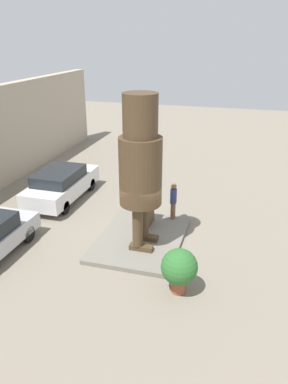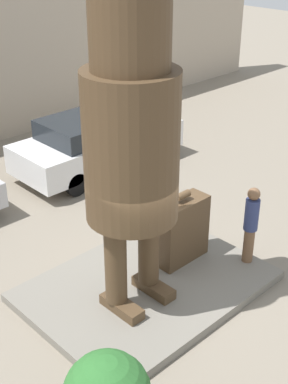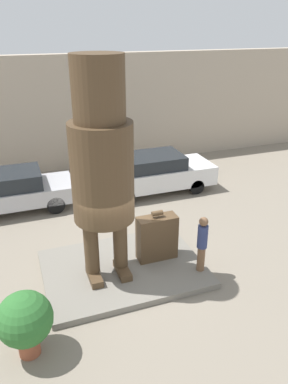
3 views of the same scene
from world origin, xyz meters
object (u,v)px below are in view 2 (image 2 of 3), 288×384
at_px(tourist, 251,222).
at_px(giant_suitcase, 182,230).
at_px(statue_figure, 131,126).
at_px(parked_car_white, 97,141).

bearing_deg(tourist, giant_suitcase, 132.88).
height_order(giant_suitcase, tourist, tourist).
bearing_deg(tourist, statue_figure, 163.67).
distance_m(statue_figure, giant_suitcase, 3.03).
bearing_deg(statue_figure, tourist, -16.33).
bearing_deg(statue_figure, giant_suitcase, 9.46).
height_order(statue_figure, giant_suitcase, statue_figure).
distance_m(giant_suitcase, parked_car_white, 5.02).
relative_size(statue_figure, parked_car_white, 1.18).
xyz_separation_m(statue_figure, giant_suitcase, (1.53, 0.25, -2.61)).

